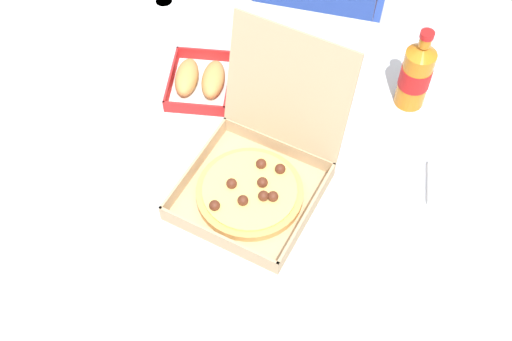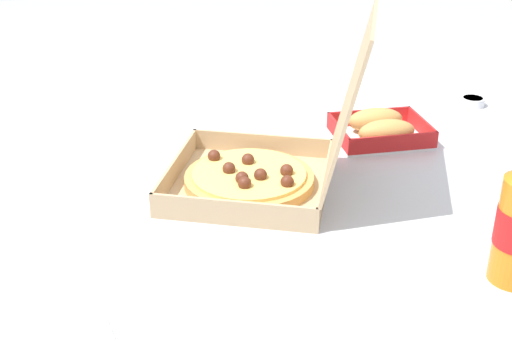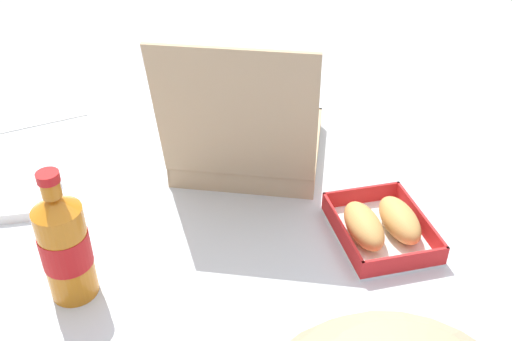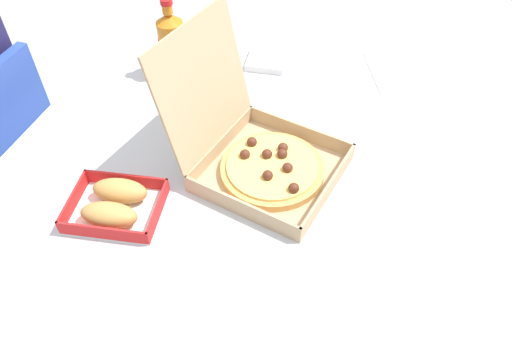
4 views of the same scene
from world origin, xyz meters
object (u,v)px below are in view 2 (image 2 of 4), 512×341
object	(u,v)px
bread_side_box	(381,128)
napkin_pile	(369,335)
dipping_sauce_cup	(473,101)
pizza_box_open	(266,165)

from	to	relation	value
bread_side_box	napkin_pile	world-z (taller)	bread_side_box
dipping_sauce_cup	napkin_pile	bearing A→B (deg)	-26.90
napkin_pile	dipping_sauce_cup	world-z (taller)	same
pizza_box_open	napkin_pile	xyz separation A→B (m)	(0.42, 0.10, -0.04)
bread_side_box	pizza_box_open	bearing A→B (deg)	-50.59
bread_side_box	napkin_pile	distance (m)	0.65
bread_side_box	napkin_pile	size ratio (longest dim) A/B	1.90
pizza_box_open	bread_side_box	world-z (taller)	pizza_box_open
bread_side_box	dipping_sauce_cup	xyz separation A→B (m)	(-0.19, 0.26, -0.01)
pizza_box_open	dipping_sauce_cup	bearing A→B (deg)	127.41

